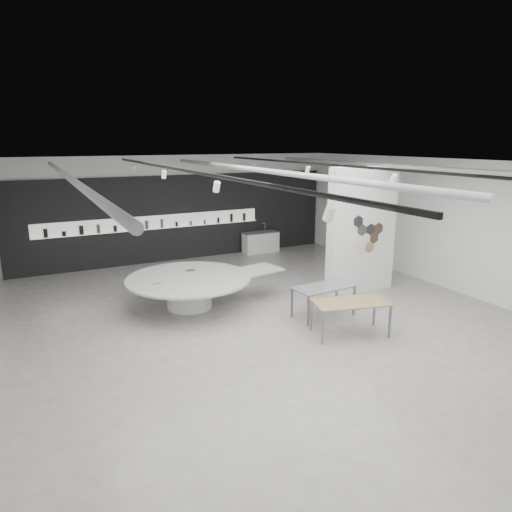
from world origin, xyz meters
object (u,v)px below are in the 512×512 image
partition_column (362,231)px  sample_table_stone (324,289)px  display_island (192,287)px  kitchen_counter (261,242)px  sample_table_wood (351,304)px

partition_column → sample_table_stone: size_ratio=2.29×
partition_column → display_island: bearing=169.2°
partition_column → kitchen_counter: partition_column is taller
partition_column → sample_table_stone: (-2.10, -1.19, -1.08)m
display_island → sample_table_wood: 4.22m
sample_table_wood → sample_table_stone: size_ratio=1.16×
partition_column → sample_table_wood: 3.42m
sample_table_wood → kitchen_counter: bearing=77.2°
kitchen_counter → partition_column: bearing=-86.9°
partition_column → display_island: size_ratio=0.79×
partition_column → display_island: 5.07m
sample_table_wood → sample_table_stone: (0.10, 1.19, -0.01)m
display_island → kitchen_counter: bearing=35.5°
sample_table_wood → sample_table_stone: sample_table_stone is taller
sample_table_stone → sample_table_wood: bearing=-94.6°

